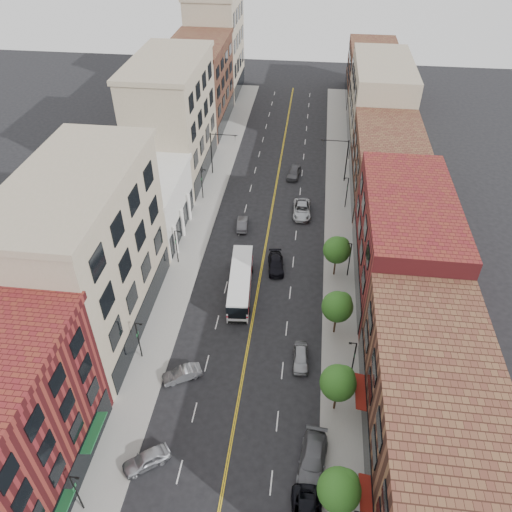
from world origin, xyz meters
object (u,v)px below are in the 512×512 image
at_px(car_lane_a, 276,264).
at_px(car_lane_c, 294,172).
at_px(car_angle_b, 182,374).
at_px(car_parked_far, 301,357).
at_px(car_parked_mid, 313,460).
at_px(car_lane_behind, 242,224).
at_px(car_lane_b, 302,210).
at_px(car_angle_a, 146,460).
at_px(city_bus, 240,281).

relative_size(car_lane_a, car_lane_c, 1.04).
height_order(car_angle_b, car_lane_c, car_lane_c).
xyz_separation_m(car_angle_b, car_parked_far, (11.87, 3.55, 0.06)).
distance_m(car_angle_b, car_parked_mid, 15.56).
distance_m(car_parked_far, car_lane_c, 39.39).
distance_m(car_lane_behind, car_lane_b, 9.47).
xyz_separation_m(car_parked_far, car_lane_c, (-3.12, 39.27, 0.07)).
xyz_separation_m(car_lane_behind, car_lane_b, (8.31, 4.54, 0.13)).
relative_size(car_parked_mid, car_lane_b, 0.99).
height_order(car_angle_a, car_angle_b, car_angle_a).
height_order(car_parked_mid, car_lane_behind, car_parked_mid).
distance_m(car_lane_behind, car_lane_a, 10.20).
xyz_separation_m(car_angle_a, car_lane_behind, (3.19, 36.59, -0.05)).
distance_m(car_lane_a, car_lane_c, 24.21).
distance_m(city_bus, car_angle_b, 14.24).
height_order(car_lane_a, car_lane_b, car_lane_b).
bearing_deg(city_bus, car_lane_a, 47.78).
relative_size(car_angle_b, car_lane_c, 0.86).
bearing_deg(car_angle_a, car_parked_far, 98.71).
bearing_deg(car_lane_a, car_lane_b, 70.61).
relative_size(city_bus, car_parked_mid, 2.01).
relative_size(car_lane_b, car_lane_c, 1.24).
bearing_deg(car_lane_a, car_lane_c, 80.27).
height_order(car_angle_a, car_lane_a, car_angle_a).
height_order(car_angle_b, car_lane_b, car_lane_b).
distance_m(car_lane_b, car_lane_c, 11.28).
relative_size(car_parked_mid, car_lane_c, 1.23).
bearing_deg(car_lane_c, car_parked_far, -78.49).
xyz_separation_m(city_bus, car_angle_b, (-4.02, -13.62, -1.03)).
bearing_deg(car_lane_a, car_angle_a, -115.10).
bearing_deg(car_lane_c, car_parked_mid, -77.70).
xyz_separation_m(car_lane_b, car_lane_c, (-1.85, 11.13, -0.01)).
relative_size(car_angle_b, car_parked_far, 0.95).
height_order(city_bus, car_lane_a, city_bus).
relative_size(city_bus, car_lane_behind, 2.83).
bearing_deg(car_lane_c, city_bus, -92.24).
height_order(car_lane_behind, car_lane_b, car_lane_b).
distance_m(car_angle_a, car_angle_b, 9.49).
bearing_deg(car_lane_b, car_angle_b, -110.80).
bearing_deg(car_parked_far, car_lane_a, 101.94).
xyz_separation_m(car_angle_b, car_parked_mid, (13.47, -7.77, 0.17)).
height_order(city_bus, car_angle_b, city_bus).
bearing_deg(car_lane_behind, car_parked_mid, 102.07).
bearing_deg(car_parked_far, car_angle_a, -137.36).
height_order(city_bus, car_parked_far, city_bus).
xyz_separation_m(car_parked_mid, car_lane_behind, (-11.19, 34.93, -0.16)).
bearing_deg(car_parked_mid, car_lane_c, 100.78).
bearing_deg(car_parked_far, car_lane_b, 89.76).
relative_size(car_parked_far, car_lane_c, 0.91).
bearing_deg(car_parked_mid, car_angle_b, 155.46).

